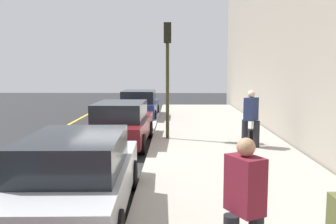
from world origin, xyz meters
TOP-DOWN VIEW (x-y plane):
  - ground_plane at (0.00, 0.00)m, footprint 56.00×56.00m
  - sidewalk at (0.00, -3.30)m, footprint 28.00×4.60m
  - lane_stripe_centre at (0.00, 3.20)m, footprint 28.00×0.14m
  - snow_bank_curb at (5.65, -0.70)m, footprint 6.06×0.56m
  - parked_car_silver at (-5.09, -0.06)m, footprint 4.70×2.01m
  - parked_car_maroon at (1.11, 0.03)m, footprint 4.55×1.97m
  - parked_car_navy at (7.61, 0.02)m, footprint 4.17×1.92m
  - pedestrian_burgundy_coat at (-7.27, -2.64)m, footprint 0.54×0.52m
  - pedestrian_navy_coat at (0.29, -4.24)m, footprint 0.58×0.53m
  - traffic_light_pole at (1.66, -1.55)m, footprint 0.35×0.26m
  - rolling_suitcase at (0.74, -4.38)m, footprint 0.34×0.22m

SIDE VIEW (x-z plane):
  - ground_plane at x=0.00m, z-range 0.00..0.00m
  - lane_stripe_centre at x=0.00m, z-range 0.00..0.01m
  - sidewalk at x=0.00m, z-range 0.00..0.15m
  - snow_bank_curb at x=5.65m, z-range 0.00..0.22m
  - rolling_suitcase at x=0.74m, z-range -0.03..0.82m
  - parked_car_navy at x=7.61m, z-range 0.00..1.51m
  - parked_car_maroon at x=1.11m, z-range 0.00..1.51m
  - parked_car_silver at x=-5.09m, z-range 0.00..1.51m
  - pedestrian_burgundy_coat at x=-7.27m, z-range 0.21..1.92m
  - pedestrian_navy_coat at x=0.29m, z-range 0.21..2.02m
  - traffic_light_pole at x=1.66m, z-range 0.89..4.96m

